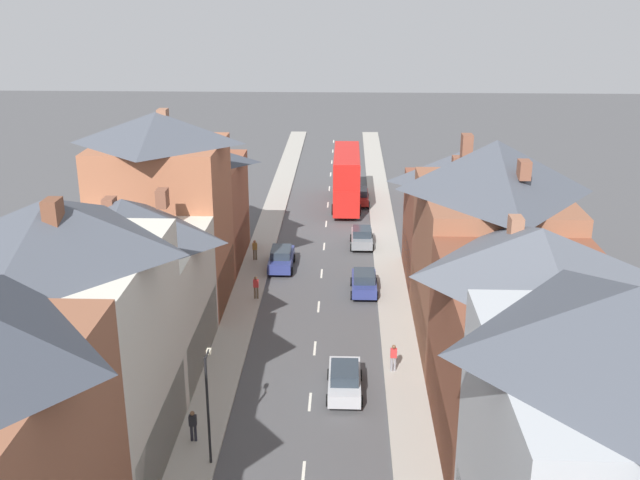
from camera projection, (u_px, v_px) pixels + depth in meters
pavement_left at (257, 262)px, 58.16m from camera, size 2.20×104.00×0.14m
pavement_right at (388, 264)px, 57.81m from camera, size 2.20×104.00×0.14m
centre_line_dashes at (322, 274)px, 56.12m from camera, size 0.14×97.80×0.01m
terrace_row_left at (73, 336)px, 32.87m from camera, size 8.00×56.06×13.42m
terrace_row_right at (536, 346)px, 32.86m from camera, size 8.00×50.81×12.87m
double_decker_bus_lead at (347, 178)px, 71.94m from camera, size 2.74×10.80×5.30m
car_near_blue at (360, 196)px, 73.25m from camera, size 1.90×4.52×1.58m
car_near_silver at (364, 282)px, 52.42m from camera, size 1.90×3.98×1.64m
car_parked_left_a at (345, 379)px, 39.73m from camera, size 1.90×4.30×1.62m
car_parked_right_a at (281, 258)px, 56.84m from camera, size 1.90×4.44×1.69m
car_mid_black at (362, 237)px, 61.51m from camera, size 1.90×3.83×1.64m
pedestrian_mid_left at (193, 424)px, 35.35m from camera, size 0.36×0.22×1.61m
pedestrian_mid_right at (394, 356)px, 41.69m from camera, size 0.36×0.22×1.61m
pedestrian_far_left at (256, 286)px, 51.16m from camera, size 0.36×0.22×1.61m
pedestrian_far_right at (255, 249)px, 58.22m from camera, size 0.36×0.22×1.61m
street_lamp at (208, 401)px, 33.16m from camera, size 0.20×1.12×5.50m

